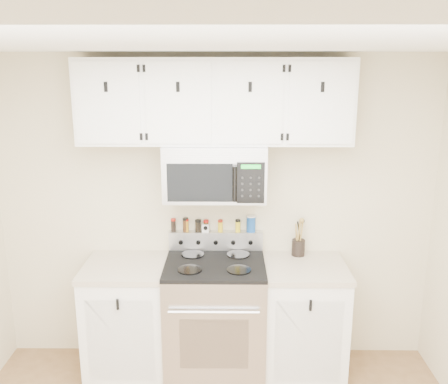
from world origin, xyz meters
name	(u,v)px	position (x,y,z in m)	size (l,w,h in m)	color
back_wall	(216,212)	(0.00, 1.75, 1.25)	(3.50, 0.01, 2.50)	beige
ceiling	(203,45)	(0.00, 0.00, 2.50)	(3.50, 3.50, 0.01)	white
range	(215,317)	(0.00, 1.43, 0.49)	(0.76, 0.65, 1.10)	#B7B7BA
base_cabinet_left	(128,318)	(-0.69, 1.45, 0.46)	(0.64, 0.62, 0.92)	white
base_cabinet_right	(303,319)	(0.69, 1.45, 0.46)	(0.64, 0.62, 0.92)	white
microwave	(215,172)	(0.00, 1.55, 1.63)	(0.76, 0.44, 0.42)	#9E9EA3
upper_cabinets	(215,101)	(0.00, 1.58, 2.15)	(2.00, 0.35, 0.62)	white
utensil_crock	(298,246)	(0.66, 1.65, 1.00)	(0.10, 0.10, 0.30)	black
kitchen_timer	(206,228)	(-0.08, 1.71, 1.13)	(0.06, 0.05, 0.06)	silver
salt_canister	(251,224)	(0.28, 1.71, 1.17)	(0.07, 0.07, 0.13)	#16499B
spice_jar_0	(173,225)	(-0.34, 1.71, 1.15)	(0.04, 0.04, 0.11)	black
spice_jar_1	(185,225)	(-0.24, 1.71, 1.16)	(0.04, 0.04, 0.11)	#42260F
spice_jar_2	(186,225)	(-0.24, 1.71, 1.15)	(0.04, 0.04, 0.11)	orange
spice_jar_3	(198,226)	(-0.14, 1.71, 1.15)	(0.05, 0.05, 0.10)	black
spice_jar_4	(206,226)	(-0.08, 1.71, 1.15)	(0.04, 0.04, 0.10)	#432710
spice_jar_5	(220,226)	(0.04, 1.71, 1.15)	(0.04, 0.04, 0.10)	gold
spice_jar_6	(238,226)	(0.18, 1.71, 1.15)	(0.04, 0.04, 0.10)	yellow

